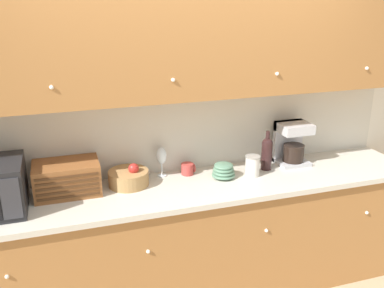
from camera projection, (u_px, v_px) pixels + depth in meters
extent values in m
plane|color=tan|center=(184.00, 269.00, 3.68)|extent=(24.00, 24.00, 0.00)
cube|color=silver|center=(182.00, 123.00, 3.28)|extent=(5.84, 0.06, 2.60)
cube|color=#A36B38|center=(196.00, 242.00, 3.26)|extent=(3.44, 0.60, 0.89)
cube|color=beige|center=(196.00, 187.00, 3.09)|extent=(3.46, 0.63, 0.04)
sphere|color=white|center=(7.00, 277.00, 2.55)|extent=(0.03, 0.03, 0.03)
sphere|color=white|center=(148.00, 252.00, 2.80)|extent=(0.03, 0.03, 0.03)
sphere|color=white|center=(266.00, 231.00, 3.04)|extent=(0.03, 0.03, 0.03)
sphere|color=white|center=(367.00, 213.00, 3.29)|extent=(0.03, 0.03, 0.03)
cube|color=beige|center=(184.00, 132.00, 3.26)|extent=(3.44, 0.01, 0.62)
cube|color=#A36B38|center=(219.00, 32.00, 2.93)|extent=(3.02, 0.33, 0.88)
sphere|color=white|center=(51.00, 87.00, 2.55)|extent=(0.03, 0.03, 0.03)
sphere|color=white|center=(173.00, 80.00, 2.77)|extent=(0.03, 0.03, 0.03)
sphere|color=white|center=(277.00, 74.00, 2.99)|extent=(0.03, 0.03, 0.03)
sphere|color=white|center=(367.00, 68.00, 3.20)|extent=(0.03, 0.03, 0.03)
cube|color=#2D2D33|center=(11.00, 199.00, 2.51)|extent=(0.11, 0.01, 0.26)
cube|color=brown|center=(67.00, 178.00, 2.93)|extent=(0.44, 0.29, 0.22)
cube|color=#4B2C16|center=(69.00, 197.00, 2.82)|extent=(0.40, 0.01, 0.02)
cube|color=#4B2C16|center=(68.00, 192.00, 2.80)|extent=(0.40, 0.01, 0.02)
cube|color=#4B2C16|center=(68.00, 187.00, 2.79)|extent=(0.40, 0.01, 0.02)
cube|color=#4B2C16|center=(67.00, 182.00, 2.78)|extent=(0.40, 0.01, 0.02)
cube|color=#4B2C16|center=(67.00, 177.00, 2.77)|extent=(0.40, 0.01, 0.02)
cylinder|color=#A87F4C|center=(129.00, 178.00, 3.07)|extent=(0.29, 0.29, 0.11)
sphere|color=red|center=(134.00, 169.00, 3.03)|extent=(0.08, 0.08, 0.08)
cylinder|color=silver|center=(162.00, 175.00, 3.24)|extent=(0.07, 0.07, 0.01)
cylinder|color=silver|center=(162.00, 169.00, 3.22)|extent=(0.01, 0.01, 0.09)
ellipsoid|color=silver|center=(161.00, 156.00, 3.18)|extent=(0.08, 0.08, 0.13)
cylinder|color=#B73D38|center=(187.00, 169.00, 3.25)|extent=(0.09, 0.09, 0.09)
torus|color=#B73D38|center=(194.00, 168.00, 3.27)|extent=(0.01, 0.06, 0.06)
ellipsoid|color=slate|center=(223.00, 175.00, 3.20)|extent=(0.18, 0.18, 0.04)
ellipsoid|color=slate|center=(223.00, 172.00, 3.19)|extent=(0.17, 0.17, 0.04)
ellipsoid|color=slate|center=(224.00, 169.00, 3.18)|extent=(0.15, 0.15, 0.04)
ellipsoid|color=slate|center=(224.00, 166.00, 3.17)|extent=(0.14, 0.14, 0.04)
cylinder|color=silver|center=(252.00, 166.00, 3.22)|extent=(0.11, 0.11, 0.15)
cylinder|color=gray|center=(253.00, 157.00, 3.19)|extent=(0.11, 0.11, 0.01)
cylinder|color=black|center=(267.00, 156.00, 3.33)|extent=(0.08, 0.08, 0.21)
sphere|color=black|center=(267.00, 143.00, 3.29)|extent=(0.08, 0.08, 0.08)
cylinder|color=black|center=(268.00, 136.00, 3.27)|extent=(0.03, 0.03, 0.07)
cube|color=#B7B7BC|center=(291.00, 162.00, 3.47)|extent=(0.25, 0.22, 0.03)
cylinder|color=black|center=(293.00, 153.00, 3.43)|extent=(0.17, 0.17, 0.14)
cube|color=#B7B7BC|center=(288.00, 140.00, 3.49)|extent=(0.25, 0.05, 0.34)
cube|color=#B7B7BC|center=(294.00, 128.00, 3.37)|extent=(0.25, 0.22, 0.08)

